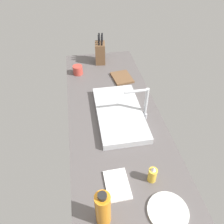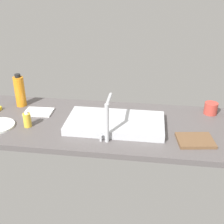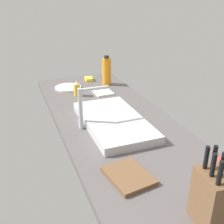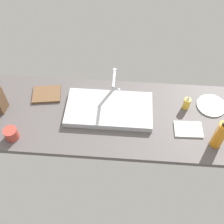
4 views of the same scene
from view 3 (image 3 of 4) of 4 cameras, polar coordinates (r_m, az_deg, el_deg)
The scene contains 10 objects.
countertop_slab at distance 161.28cm, azimuth 1.17°, elevation -2.83°, with size 197.52×66.45×3.50cm, color #514C4C.
sink_basin at distance 157.10cm, azimuth 0.29°, elevation -1.94°, with size 59.62×31.74×4.60cm, color #B7BABF.
faucet at distance 149.95cm, azimuth -5.66°, elevation 1.73°, with size 5.50×17.08×23.41cm.
knife_block at distance 97.09cm, azimuth 19.84°, elevation -16.56°, with size 13.95×10.54×27.45cm.
cutting_board at distance 116.87cm, azimuth 3.41°, elevation -12.99°, with size 20.17×15.80×1.80cm, color brown.
soap_bottle at distance 201.59cm, azimuth -7.25°, elevation 4.70°, with size 4.80×4.80×11.67cm.
water_bottle at distance 222.72cm, azimuth -1.11°, elevation 8.40°, with size 7.18×7.18×23.48cm.
dinner_plate at distance 219.46cm, azimuth -9.05°, elevation 5.02°, with size 20.29×20.29×1.20cm, color silver.
dish_towel at distance 208.25cm, azimuth -2.08°, elevation 4.25°, with size 18.52×12.56×1.20cm, color white.
dish_sponge at distance 236.88cm, azimuth -4.79°, elevation 6.82°, with size 9.00×6.00×2.40cm, color yellow.
Camera 3 is at (-133.07, 54.43, 74.84)cm, focal length 44.34 mm.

